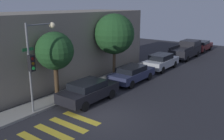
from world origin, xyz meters
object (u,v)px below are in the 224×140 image
sedan_near_corner (89,91)px  tree_near_corner (55,51)px  sedan_middle (132,74)px  sedan_far_end (161,61)px  traffic_light_pole (36,55)px  sedan_tail_of_row (201,46)px  pickup_truck (186,50)px  tree_midblock (114,34)px

sedan_near_corner → tree_near_corner: bearing=113.0°
sedan_middle → sedan_far_end: (5.27, 0.00, 0.06)m
traffic_light_pole → sedan_tail_of_row: size_ratio=1.13×
traffic_light_pole → sedan_tail_of_row: traffic_light_pole is taller
sedan_middle → tree_near_corner: size_ratio=0.99×
sedan_far_end → pickup_truck: (6.65, -0.00, 0.17)m
sedan_tail_of_row → tree_midblock: (-16.93, 2.04, 3.00)m
sedan_near_corner → pickup_truck: bearing=-0.0°
pickup_truck → tree_near_corner: size_ratio=1.20×
sedan_middle → traffic_light_pole: bearing=171.1°
sedan_far_end → sedan_near_corner: bearing=180.0°
pickup_truck → sedan_tail_of_row: size_ratio=1.17×
sedan_middle → sedan_tail_of_row: bearing=-0.0°
traffic_light_pole → pickup_truck: bearing=-3.6°
sedan_far_end → tree_midblock: 6.10m
sedan_middle → tree_midblock: bearing=80.7°
sedan_tail_of_row → tree_midblock: 17.32m
sedan_near_corner → tree_near_corner: tree_near_corner is taller
sedan_near_corner → sedan_middle: size_ratio=0.95×
sedan_tail_of_row → sedan_middle: bearing=180.0°
sedan_near_corner → sedan_far_end: sedan_far_end is taller
sedan_far_end → pickup_truck: 6.66m
sedan_tail_of_row → sedan_far_end: bearing=180.0°
pickup_truck → sedan_tail_of_row: (5.35, 0.00, -0.22)m
tree_midblock → tree_near_corner: bearing=180.0°
traffic_light_pole → tree_near_corner: (2.00, 0.77, -0.18)m
sedan_far_end → pickup_truck: size_ratio=0.82×
sedan_far_end → tree_midblock: (-4.93, 2.04, 2.95)m
traffic_light_pole → sedan_near_corner: 4.13m
tree_midblock → traffic_light_pole: bearing=-174.8°
sedan_far_end → pickup_truck: pickup_truck is taller
tree_near_corner → pickup_truck: bearing=-6.5°
pickup_truck → tree_near_corner: 18.29m
pickup_truck → tree_midblock: size_ratio=0.99×
sedan_near_corner → tree_midblock: tree_midblock is taller
traffic_light_pole → sedan_middle: bearing=-8.9°
sedan_tail_of_row → tree_near_corner: size_ratio=1.03×
pickup_truck → sedan_tail_of_row: 5.35m
sedan_near_corner → sedan_tail_of_row: (22.50, -0.00, -0.01)m
traffic_light_pole → tree_near_corner: 2.16m
sedan_middle → sedan_tail_of_row: size_ratio=0.97×
tree_midblock → sedan_tail_of_row: bearing=-6.9°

